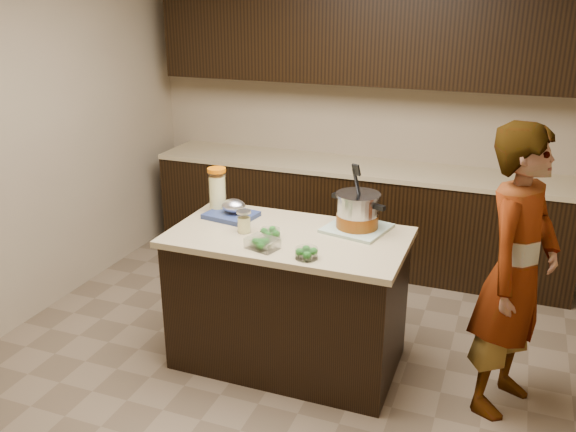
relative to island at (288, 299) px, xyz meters
name	(u,v)px	position (x,y,z in m)	size (l,w,h in m)	color
ground_plane	(288,359)	(0.00, 0.00, -0.45)	(4.00, 4.00, 0.00)	brown
room_shell	(288,102)	(0.00, 0.00, 1.26)	(4.04, 4.04, 2.72)	tan
back_cabinets	(360,159)	(0.00, 1.74, 0.49)	(3.60, 0.63, 2.33)	black
island	(288,299)	(0.00, 0.00, 0.00)	(1.46, 0.81, 0.90)	black
dish_towel	(357,228)	(0.38, 0.23, 0.46)	(0.36, 0.36, 0.02)	#578261
stock_pot	(357,213)	(0.38, 0.22, 0.56)	(0.37, 0.36, 0.39)	#B7B7BC
lemonade_pitcher	(217,192)	(-0.59, 0.22, 0.59)	(0.13, 0.13, 0.30)	#E3DC8B
mason_jar	(244,222)	(-0.27, -0.06, 0.51)	(0.10, 0.10, 0.15)	#E3DC8B
broccoli_tub_left	(270,234)	(-0.08, -0.10, 0.48)	(0.16, 0.16, 0.06)	silver
broccoli_tub_right	(307,254)	(0.22, -0.30, 0.48)	(0.14, 0.14, 0.06)	silver
broccoli_tub_rect	(262,244)	(-0.06, -0.26, 0.48)	(0.21, 0.17, 0.06)	silver
blue_tray	(232,212)	(-0.45, 0.15, 0.49)	(0.35, 0.30, 0.12)	navy
person	(516,273)	(1.33, 0.05, 0.39)	(0.61, 0.40, 1.69)	gray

